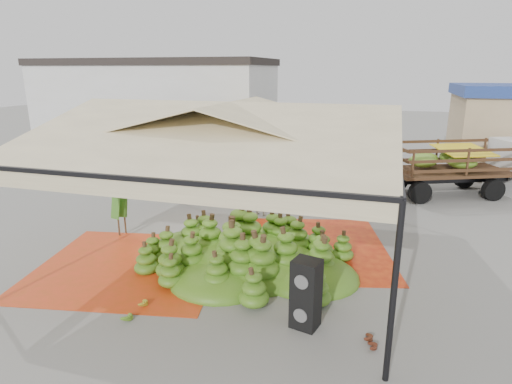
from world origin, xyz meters
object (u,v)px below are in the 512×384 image
(vendor, at_px, (261,194))
(truck_left, at_px, (241,139))
(banana_heap, at_px, (250,242))
(truck_right, at_px, (475,162))
(speaker_stack, at_px, (306,294))

(vendor, bearing_deg, truck_left, -52.99)
(banana_heap, xyz_separation_m, truck_right, (6.49, 8.71, 0.66))
(speaker_stack, bearing_deg, banana_heap, 143.14)
(banana_heap, distance_m, truck_left, 10.54)
(banana_heap, bearing_deg, vendor, 102.40)
(banana_heap, distance_m, vendor, 3.94)
(speaker_stack, relative_size, truck_right, 0.21)
(speaker_stack, bearing_deg, truck_left, 128.25)
(truck_left, height_order, truck_right, truck_left)
(truck_right, bearing_deg, banana_heap, -150.81)
(banana_heap, height_order, truck_right, truck_right)
(truck_left, bearing_deg, speaker_stack, -89.08)
(banana_heap, height_order, speaker_stack, speaker_stack)
(truck_left, bearing_deg, banana_heap, -93.10)
(banana_heap, relative_size, speaker_stack, 4.29)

